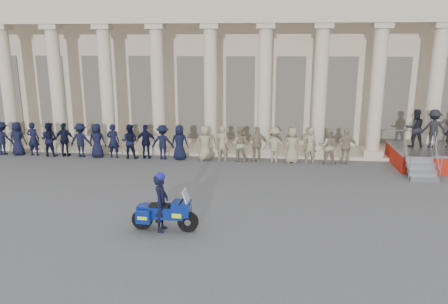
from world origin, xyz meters
The scene contains 6 objects.
ground centered at (0.00, 0.00, 0.00)m, with size 90.00×90.00×0.00m, color #49494B.
building centered at (0.00, 14.74, 4.52)m, with size 40.00×12.50×9.00m.
officer_rank centered at (-3.83, 6.83, 0.83)m, with size 18.45×0.63×1.66m.
reviewing_stand centered at (9.11, 6.90, 1.33)m, with size 4.15×4.00×2.54m.
motorcycle centered at (-1.39, -1.23, 0.56)m, with size 2.01×0.83×1.29m.
rider centered at (-1.50, -1.23, 0.89)m, with size 0.43×0.63×1.80m.
Camera 1 is at (1.61, -12.99, 5.39)m, focal length 35.00 mm.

